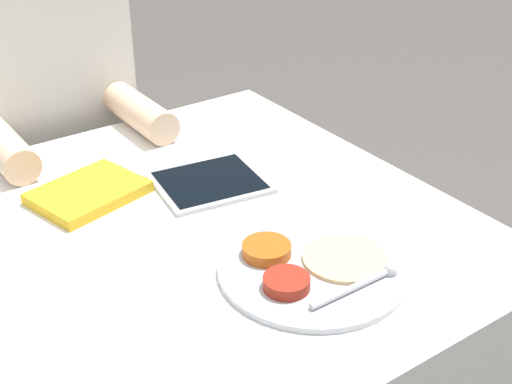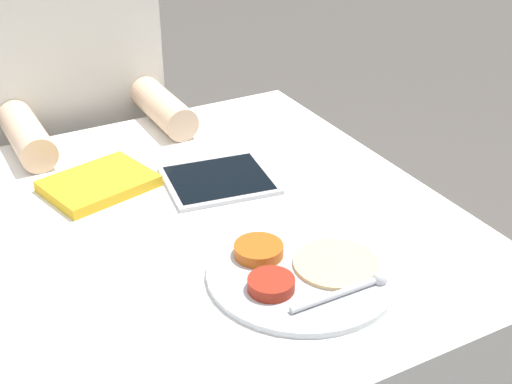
{
  "view_description": "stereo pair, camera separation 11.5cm",
  "coord_description": "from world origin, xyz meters",
  "px_view_note": "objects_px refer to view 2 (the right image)",
  "views": [
    {
      "loc": [
        -0.44,
        -0.87,
        1.38
      ],
      "look_at": [
        0.14,
        -0.06,
        0.82
      ],
      "focal_mm": 50.0,
      "sensor_mm": 36.0,
      "label": 1
    },
    {
      "loc": [
        -0.34,
        -0.93,
        1.38
      ],
      "look_at": [
        0.14,
        -0.06,
        0.82
      ],
      "focal_mm": 50.0,
      "sensor_mm": 36.0,
      "label": 2
    }
  ],
  "objects_px": {
    "red_notebook": "(99,184)",
    "tablet_device": "(219,180)",
    "person_diner": "(81,171)",
    "thali_tray": "(300,271)"
  },
  "relations": [
    {
      "from": "thali_tray",
      "to": "red_notebook",
      "type": "distance_m",
      "value": 0.44
    },
    {
      "from": "person_diner",
      "to": "tablet_device",
      "type": "bearing_deg",
      "value": -75.27
    },
    {
      "from": "red_notebook",
      "to": "tablet_device",
      "type": "xyz_separation_m",
      "value": [
        0.2,
        -0.08,
        -0.0
      ]
    },
    {
      "from": "red_notebook",
      "to": "tablet_device",
      "type": "height_order",
      "value": "red_notebook"
    },
    {
      "from": "person_diner",
      "to": "thali_tray",
      "type": "bearing_deg",
      "value": -82.27
    },
    {
      "from": "thali_tray",
      "to": "tablet_device",
      "type": "bearing_deg",
      "value": 86.29
    },
    {
      "from": "red_notebook",
      "to": "person_diner",
      "type": "relative_size",
      "value": 0.17
    },
    {
      "from": "tablet_device",
      "to": "person_diner",
      "type": "height_order",
      "value": "person_diner"
    },
    {
      "from": "thali_tray",
      "to": "person_diner",
      "type": "height_order",
      "value": "person_diner"
    },
    {
      "from": "thali_tray",
      "to": "person_diner",
      "type": "xyz_separation_m",
      "value": [
        -0.11,
        0.82,
        -0.18
      ]
    }
  ]
}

